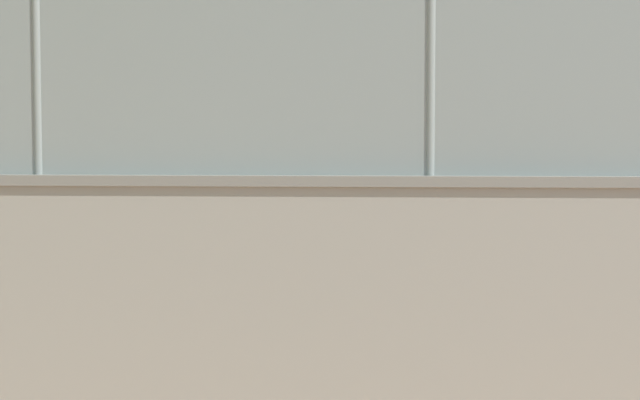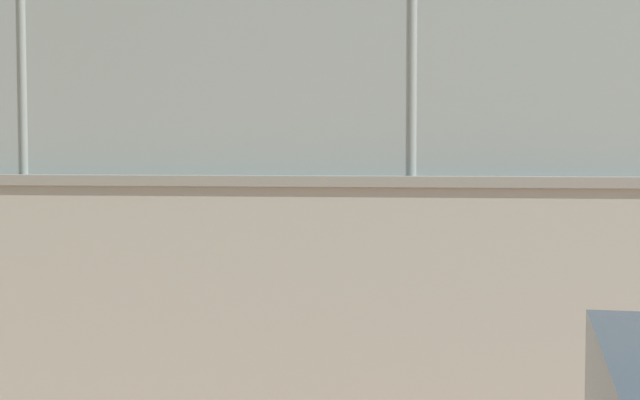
% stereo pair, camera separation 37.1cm
% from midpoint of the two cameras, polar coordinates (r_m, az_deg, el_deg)
% --- Properties ---
extents(ground_plane, '(260.00, 260.00, 0.00)m').
position_cam_midpoint_polar(ground_plane, '(16.57, 5.27, -3.62)').
color(ground_plane, tan).
extents(perimeter_wall, '(30.95, 1.52, 1.78)m').
position_cam_midpoint_polar(perimeter_wall, '(7.49, 6.78, -5.34)').
color(perimeter_wall, gray).
rests_on(perimeter_wall, ground_plane).
extents(fence_panel_on_wall, '(30.39, 1.20, 1.62)m').
position_cam_midpoint_polar(fence_panel_on_wall, '(7.42, 6.87, 7.68)').
color(fence_panel_on_wall, gray).
rests_on(fence_panel_on_wall, perimeter_wall).
extents(player_at_service_line, '(0.68, 1.08, 1.57)m').
position_cam_midpoint_polar(player_at_service_line, '(18.29, -11.29, -0.11)').
color(player_at_service_line, '#B2B2B2').
rests_on(player_at_service_line, ground_plane).
extents(player_crossing_court, '(1.23, 0.71, 1.58)m').
position_cam_midpoint_polar(player_crossing_court, '(12.84, 16.93, -1.64)').
color(player_crossing_court, '#591919').
rests_on(player_crossing_court, ground_plane).
extents(sports_ball, '(0.13, 0.13, 0.13)m').
position_cam_midpoint_polar(sports_ball, '(16.76, -17.27, 0.20)').
color(sports_ball, white).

